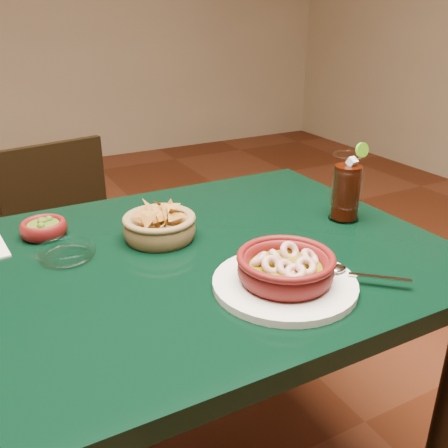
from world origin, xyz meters
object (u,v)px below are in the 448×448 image
chip_basket (160,226)px  shrimp_plate (286,272)px  cola_drink (347,188)px  dining_chair (75,257)px  dining_table (161,302)px

chip_basket → shrimp_plate: bearing=-67.9°
shrimp_plate → cola_drink: size_ratio=1.80×
shrimp_plate → cola_drink: (0.31, 0.20, 0.05)m
dining_chair → chip_basket: bearing=-82.0°
chip_basket → cola_drink: 0.45m
shrimp_plate → dining_chair: bearing=103.0°
dining_chair → shrimp_plate: bearing=-77.0°
dining_chair → chip_basket: chip_basket is taller
dining_table → cola_drink: (0.48, -0.01, 0.18)m
dining_table → chip_basket: chip_basket is taller
dining_chair → chip_basket: 0.69m
dining_table → chip_basket: bearing=66.9°
dining_chair → shrimp_plate: size_ratio=2.46×
cola_drink → chip_basket: bearing=166.6°
dining_chair → shrimp_plate: shrimp_plate is taller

